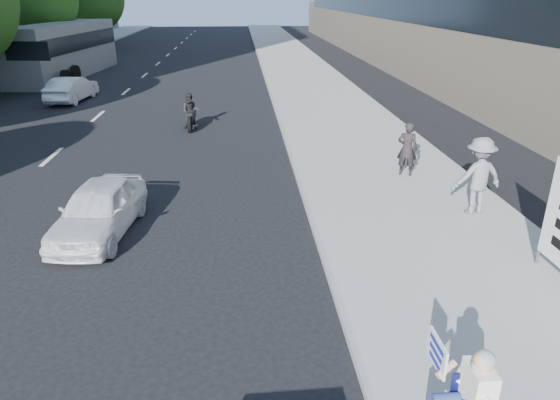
{
  "coord_description": "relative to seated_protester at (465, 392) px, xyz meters",
  "views": [
    {
      "loc": [
        -0.14,
        -8.49,
        5.04
      ],
      "look_at": [
        0.65,
        1.58,
        0.85
      ],
      "focal_mm": 32.0,
      "sensor_mm": 36.0,
      "label": 1
    }
  ],
  "objects": [
    {
      "name": "jogger",
      "position": [
        3.07,
        6.42,
        0.21
      ],
      "size": [
        1.29,
        0.84,
        1.87
      ],
      "primitive_type": "imported",
      "rotation": [
        0.0,
        0.0,
        3.27
      ],
      "color": "slate",
      "rests_on": "near_sidewalk"
    },
    {
      "name": "motorcycle",
      "position": [
        -4.44,
        15.75,
        -0.24
      ],
      "size": [
        0.72,
        2.04,
        1.42
      ],
      "rotation": [
        0.0,
        0.0,
        -0.05
      ],
      "color": "black",
      "rests_on": "ground"
    },
    {
      "name": "pedestrian_woman",
      "position": [
        2.29,
        9.23,
        0.05
      ],
      "size": [
        0.67,
        0.56,
        1.55
      ],
      "primitive_type": "imported",
      "rotation": [
        0.0,
        0.0,
        2.75
      ],
      "color": "black",
      "rests_on": "near_sidewalk"
    },
    {
      "name": "near_sidewalk",
      "position": [
        1.71,
        24.3,
        -0.8
      ],
      "size": [
        5.0,
        120.0,
        0.15
      ],
      "primitive_type": "cube",
      "color": "#9F9D95",
      "rests_on": "ground"
    },
    {
      "name": "white_sedan_near",
      "position": [
        -5.67,
        6.3,
        -0.28
      ],
      "size": [
        1.79,
        3.6,
        1.18
      ],
      "primitive_type": "imported",
      "rotation": [
        0.0,
        0.0,
        -0.12
      ],
      "color": "white",
      "rests_on": "ground"
    },
    {
      "name": "white_sedan_mid",
      "position": [
        -10.9,
        21.82,
        -0.26
      ],
      "size": [
        1.75,
        3.84,
        1.22
      ],
      "primitive_type": "imported",
      "rotation": [
        0.0,
        0.0,
        3.01
      ],
      "color": "white",
      "rests_on": "ground"
    },
    {
      "name": "ground",
      "position": [
        -2.29,
        4.3,
        -0.87
      ],
      "size": [
        160.0,
        160.0,
        0.0
      ],
      "primitive_type": "plane",
      "color": "black",
      "rests_on": "ground"
    },
    {
      "name": "seated_protester",
      "position": [
        0.0,
        0.0,
        0.0
      ],
      "size": [
        0.83,
        1.11,
        1.31
      ],
      "color": "navy",
      "rests_on": "near_sidewalk"
    },
    {
      "name": "bus",
      "position": [
        -13.77,
        30.47,
        0.76
      ],
      "size": [
        3.83,
        12.28,
        3.3
      ],
      "rotation": [
        0.0,
        0.0,
        -0.11
      ],
      "color": "slate",
      "rests_on": "ground"
    }
  ]
}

